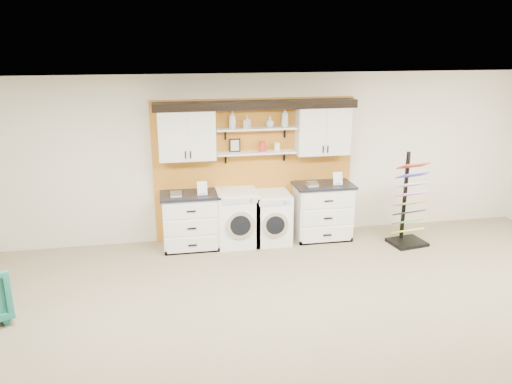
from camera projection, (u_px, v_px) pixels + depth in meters
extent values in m
plane|color=gray|center=(324.00, 378.00, 5.11)|extent=(10.00, 10.00, 0.00)
plane|color=white|center=(337.00, 103.00, 4.29)|extent=(10.00, 10.00, 0.00)
plane|color=silver|center=(254.00, 157.00, 8.46)|extent=(10.00, 0.00, 10.00)
cube|color=#BD7520|center=(255.00, 169.00, 8.49)|extent=(3.40, 0.07, 2.40)
cube|color=white|center=(187.00, 134.00, 7.93)|extent=(0.90, 0.34, 0.84)
cube|color=white|center=(173.00, 136.00, 7.73)|extent=(0.42, 0.01, 0.78)
cube|color=white|center=(201.00, 135.00, 7.81)|extent=(0.42, 0.01, 0.78)
cube|color=white|center=(323.00, 129.00, 8.33)|extent=(0.90, 0.34, 0.84)
cube|color=white|center=(313.00, 132.00, 8.13)|extent=(0.42, 0.01, 0.78)
cube|color=white|center=(339.00, 131.00, 8.20)|extent=(0.42, 0.01, 0.78)
cube|color=white|center=(256.00, 153.00, 8.24)|extent=(1.32, 0.28, 0.03)
cube|color=white|center=(256.00, 128.00, 8.12)|extent=(1.32, 0.28, 0.03)
cube|color=black|center=(256.00, 104.00, 8.02)|extent=(3.30, 0.40, 0.10)
cube|color=black|center=(258.00, 109.00, 7.86)|extent=(3.30, 0.04, 0.04)
cube|color=black|center=(235.00, 145.00, 8.18)|extent=(0.18, 0.02, 0.22)
cube|color=beige|center=(235.00, 145.00, 8.17)|extent=(0.14, 0.01, 0.18)
cylinder|color=red|center=(262.00, 147.00, 8.22)|extent=(0.11, 0.11, 0.16)
cylinder|color=silver|center=(277.00, 147.00, 8.27)|extent=(0.10, 0.10, 0.14)
cube|color=white|center=(191.00, 222.00, 8.21)|extent=(0.89, 0.60, 0.89)
cube|color=black|center=(193.00, 251.00, 8.08)|extent=(0.89, 0.06, 0.07)
cube|color=black|center=(190.00, 195.00, 8.08)|extent=(0.95, 0.66, 0.04)
cube|color=white|center=(191.00, 211.00, 7.84)|extent=(0.81, 0.02, 0.25)
cube|color=white|center=(192.00, 228.00, 7.93)|extent=(0.81, 0.02, 0.25)
cube|color=white|center=(193.00, 245.00, 8.01)|extent=(0.81, 0.02, 0.25)
cube|color=white|center=(322.00, 212.00, 8.60)|extent=(0.94, 0.60, 0.94)
cube|color=black|center=(326.00, 241.00, 8.48)|extent=(0.94, 0.06, 0.07)
cube|color=black|center=(323.00, 185.00, 8.46)|extent=(1.00, 0.66, 0.04)
cube|color=white|center=(329.00, 201.00, 8.23)|extent=(0.85, 0.02, 0.26)
cube|color=white|center=(328.00, 218.00, 8.32)|extent=(0.85, 0.02, 0.26)
cube|color=white|center=(327.00, 235.00, 8.41)|extent=(0.85, 0.02, 0.26)
cube|color=white|center=(237.00, 217.00, 8.34)|extent=(0.67, 0.66, 0.94)
cube|color=silver|center=(240.00, 201.00, 7.91)|extent=(0.57, 0.02, 0.10)
cylinder|color=silver|center=(240.00, 225.00, 8.03)|extent=(0.47, 0.05, 0.47)
cylinder|color=black|center=(241.00, 226.00, 8.01)|extent=(0.33, 0.03, 0.33)
cube|color=white|center=(271.00, 217.00, 8.45)|extent=(0.62, 0.66, 0.87)
cube|color=silver|center=(275.00, 203.00, 8.03)|extent=(0.53, 0.02, 0.09)
cylinder|color=silver|center=(275.00, 225.00, 8.14)|extent=(0.44, 0.05, 0.44)
cylinder|color=black|center=(275.00, 225.00, 8.12)|extent=(0.31, 0.03, 0.31)
cube|color=black|center=(407.00, 242.00, 8.45)|extent=(0.64, 0.56, 0.06)
cube|color=black|center=(405.00, 196.00, 8.37)|extent=(0.05, 0.05, 1.51)
cube|color=#EBFF1A|center=(407.00, 230.00, 8.40)|extent=(0.51, 0.34, 0.14)
cube|color=green|center=(408.00, 221.00, 8.35)|extent=(0.51, 0.34, 0.14)
cube|color=black|center=(409.00, 212.00, 8.31)|extent=(0.51, 0.34, 0.14)
cube|color=olive|center=(410.00, 203.00, 8.26)|extent=(0.51, 0.34, 0.14)
cube|color=#F96ED9|center=(411.00, 194.00, 8.21)|extent=(0.51, 0.34, 0.14)
cube|color=#BDBDBD|center=(412.00, 185.00, 8.17)|extent=(0.51, 0.34, 0.14)
cube|color=#5036BD|center=(413.00, 175.00, 8.12)|extent=(0.51, 0.34, 0.14)
cube|color=red|center=(414.00, 166.00, 8.07)|extent=(0.51, 0.34, 0.14)
imported|color=silver|center=(232.00, 119.00, 8.00)|extent=(0.14, 0.14, 0.29)
imported|color=silver|center=(247.00, 122.00, 8.06)|extent=(0.13, 0.13, 0.20)
imported|color=silver|center=(270.00, 122.00, 8.13)|extent=(0.19, 0.19, 0.17)
imported|color=silver|center=(285.00, 117.00, 8.15)|extent=(0.12, 0.12, 0.31)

